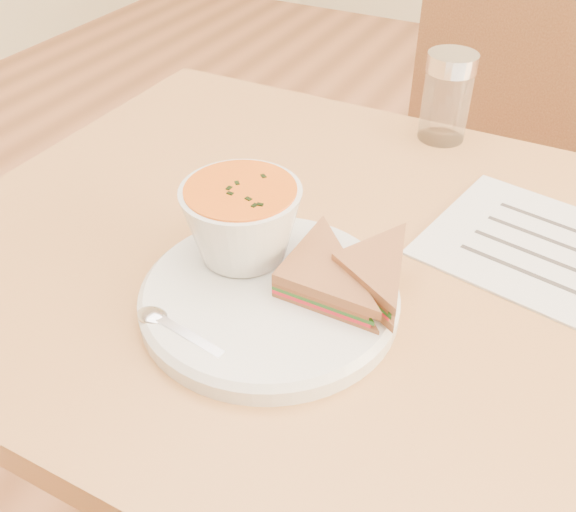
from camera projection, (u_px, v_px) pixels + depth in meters
The scene contains 9 objects.
dining_table at pixel (360, 470), 0.91m from camera, with size 1.00×0.70×0.75m, color #A25632, non-canonical shape.
chair_far at pixel (429, 206), 1.28m from camera, with size 0.41×0.41×0.93m, color brown, non-canonical shape.
plate at pixel (269, 298), 0.63m from camera, with size 0.25×0.25×0.02m, color silver, non-canonical shape.
soup_bowl at pixel (242, 225), 0.64m from camera, with size 0.12×0.12×0.08m, color silver, non-canonical shape.
sandwich_half_a at pixel (272, 288), 0.60m from camera, with size 0.11×0.11×0.03m, color #9A5C36, non-canonical shape.
sandwich_half_b at pixel (331, 265), 0.61m from camera, with size 0.09×0.09×0.03m, color #9A5C36, non-canonical shape.
spoon at pixel (190, 337), 0.57m from camera, with size 0.16×0.03×0.01m, color silver, non-canonical shape.
paper_menu at pixel (563, 256), 0.69m from camera, with size 0.28×0.20×0.00m, color silver, non-canonical shape.
condiment_shaker at pixel (447, 97), 0.87m from camera, with size 0.07×0.07×0.12m, color silver, non-canonical shape.
Camera 1 is at (0.15, -0.51, 1.18)m, focal length 40.00 mm.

